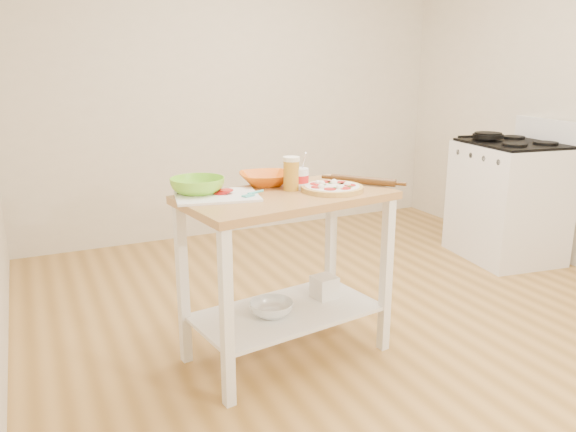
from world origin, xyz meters
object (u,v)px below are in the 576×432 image
(skillet, at_px, (487,136))
(spatula, at_px, (252,194))
(prep_island, at_px, (287,242))
(green_bowl, at_px, (198,186))
(knife, at_px, (196,191))
(beer_pint, at_px, (291,173))
(cutting_board, at_px, (216,196))
(shelf_bin, at_px, (324,287))
(gas_stove, at_px, (508,200))
(shelf_glass_bowl, at_px, (271,309))
(orange_bowl, at_px, (265,179))
(pizza, at_px, (332,188))
(rolling_pin, at_px, (363,181))
(yogurt_tub, at_px, (300,179))

(skillet, xyz_separation_m, spatula, (-2.35, -0.86, -0.06))
(prep_island, xyz_separation_m, green_bowl, (-0.41, 0.17, 0.30))
(knife, height_order, beer_pint, beer_pint)
(cutting_board, distance_m, shelf_bin, 0.85)
(gas_stove, bearing_deg, green_bowl, -161.32)
(spatula, bearing_deg, knife, 122.12)
(knife, bearing_deg, shelf_glass_bowl, -28.92)
(cutting_board, height_order, spatula, cutting_board)
(green_bowl, bearing_deg, shelf_glass_bowl, -31.01)
(green_bowl, distance_m, shelf_bin, 0.92)
(orange_bowl, bearing_deg, pizza, -47.35)
(rolling_pin, distance_m, shelf_glass_bowl, 0.84)
(skillet, height_order, yogurt_tub, yogurt_tub)
(beer_pint, height_order, shelf_bin, beer_pint)
(yogurt_tub, bearing_deg, pizza, -40.16)
(yogurt_tub, distance_m, shelf_glass_bowl, 0.70)
(gas_stove, height_order, green_bowl, gas_stove)
(gas_stove, height_order, skillet, gas_stove)
(cutting_board, distance_m, orange_bowl, 0.37)
(yogurt_tub, bearing_deg, cutting_board, 178.88)
(spatula, xyz_separation_m, green_bowl, (-0.23, 0.17, 0.03))
(gas_stove, relative_size, rolling_pin, 3.07)
(pizza, height_order, spatula, pizza)
(prep_island, relative_size, orange_bowl, 4.08)
(shelf_bin, bearing_deg, knife, 170.53)
(beer_pint, bearing_deg, skillet, 20.68)
(beer_pint, height_order, shelf_glass_bowl, beer_pint)
(skillet, relative_size, pizza, 1.17)
(gas_stove, xyz_separation_m, pizza, (-2.05, -0.74, 0.44))
(beer_pint, height_order, yogurt_tub, yogurt_tub)
(spatula, xyz_separation_m, orange_bowl, (0.17, 0.23, 0.02))
(skillet, xyz_separation_m, yogurt_tub, (-2.06, -0.79, -0.02))
(cutting_board, height_order, yogurt_tub, yogurt_tub)
(skillet, bearing_deg, orange_bowl, -151.34)
(skillet, relative_size, shelf_bin, 3.03)
(yogurt_tub, relative_size, rolling_pin, 0.54)
(orange_bowl, distance_m, rolling_pin, 0.53)
(pizza, bearing_deg, cutting_board, 168.55)
(skillet, distance_m, green_bowl, 2.67)
(knife, relative_size, yogurt_tub, 1.40)
(spatula, height_order, knife, knife)
(yogurt_tub, bearing_deg, orange_bowl, 126.79)
(spatula, distance_m, yogurt_tub, 0.30)
(cutting_board, xyz_separation_m, yogurt_tub, (0.45, -0.01, 0.05))
(green_bowl, bearing_deg, yogurt_tub, -11.09)
(knife, xyz_separation_m, yogurt_tub, (0.53, -0.11, 0.04))
(orange_bowl, relative_size, shelf_bin, 2.24)
(pizza, height_order, beer_pint, beer_pint)
(skillet, bearing_deg, pizza, -142.27)
(spatula, height_order, shelf_bin, spatula)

